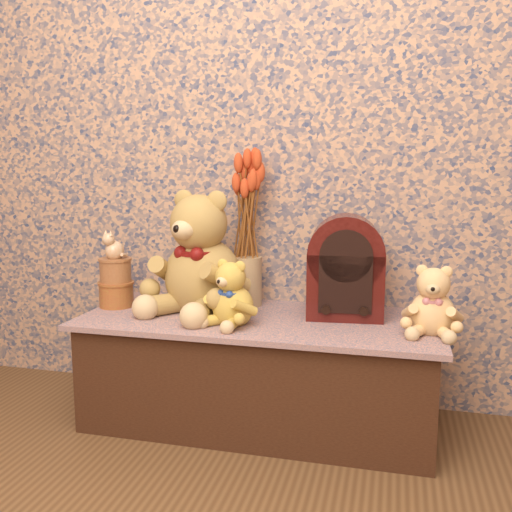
{
  "coord_description": "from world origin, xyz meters",
  "views": [
    {
      "loc": [
        0.48,
        -0.76,
        0.97
      ],
      "look_at": [
        0.0,
        1.17,
        0.66
      ],
      "focal_mm": 39.08,
      "sensor_mm": 36.0,
      "label": 1
    }
  ],
  "objects_px": {
    "teddy_large": "(203,247)",
    "teddy_medium": "(233,290)",
    "biscuit_tin_lower": "(116,294)",
    "ceramic_vase": "(247,281)",
    "teddy_small": "(433,297)",
    "cat_figurine": "(114,244)",
    "cathedral_radio": "(345,266)"
  },
  "relations": [
    {
      "from": "cathedral_radio",
      "to": "cat_figurine",
      "type": "bearing_deg",
      "value": 179.07
    },
    {
      "from": "teddy_medium",
      "to": "biscuit_tin_lower",
      "type": "xyz_separation_m",
      "value": [
        -0.53,
        0.13,
        -0.08
      ]
    },
    {
      "from": "teddy_large",
      "to": "cat_figurine",
      "type": "bearing_deg",
      "value": -158.11
    },
    {
      "from": "teddy_large",
      "to": "ceramic_vase",
      "type": "height_order",
      "value": "teddy_large"
    },
    {
      "from": "teddy_small",
      "to": "cat_figurine",
      "type": "distance_m",
      "value": 1.23
    },
    {
      "from": "cathedral_radio",
      "to": "ceramic_vase",
      "type": "distance_m",
      "value": 0.42
    },
    {
      "from": "teddy_large",
      "to": "biscuit_tin_lower",
      "type": "bearing_deg",
      "value": -158.11
    },
    {
      "from": "teddy_large",
      "to": "teddy_medium",
      "type": "relative_size",
      "value": 2.02
    },
    {
      "from": "teddy_large",
      "to": "cathedral_radio",
      "type": "xyz_separation_m",
      "value": [
        0.55,
        0.05,
        -0.06
      ]
    },
    {
      "from": "ceramic_vase",
      "to": "cat_figurine",
      "type": "height_order",
      "value": "cat_figurine"
    },
    {
      "from": "biscuit_tin_lower",
      "to": "teddy_medium",
      "type": "bearing_deg",
      "value": -13.99
    },
    {
      "from": "teddy_large",
      "to": "teddy_medium",
      "type": "height_order",
      "value": "teddy_large"
    },
    {
      "from": "teddy_small",
      "to": "teddy_medium",
      "type": "bearing_deg",
      "value": -170.42
    },
    {
      "from": "teddy_small",
      "to": "cathedral_radio",
      "type": "relative_size",
      "value": 0.65
    },
    {
      "from": "teddy_large",
      "to": "biscuit_tin_lower",
      "type": "distance_m",
      "value": 0.42
    },
    {
      "from": "teddy_small",
      "to": "cat_figurine",
      "type": "xyz_separation_m",
      "value": [
        -1.22,
        0.08,
        0.13
      ]
    },
    {
      "from": "teddy_small",
      "to": "biscuit_tin_lower",
      "type": "xyz_separation_m",
      "value": [
        -1.22,
        0.08,
        -0.08
      ]
    },
    {
      "from": "teddy_medium",
      "to": "teddy_small",
      "type": "xyz_separation_m",
      "value": [
        0.69,
        0.06,
        0.0
      ]
    },
    {
      "from": "biscuit_tin_lower",
      "to": "cat_figurine",
      "type": "relative_size",
      "value": 1.15
    },
    {
      "from": "teddy_medium",
      "to": "ceramic_vase",
      "type": "height_order",
      "value": "teddy_medium"
    },
    {
      "from": "teddy_large",
      "to": "ceramic_vase",
      "type": "relative_size",
      "value": 2.53
    },
    {
      "from": "biscuit_tin_lower",
      "to": "cat_figurine",
      "type": "bearing_deg",
      "value": 0.0
    },
    {
      "from": "cathedral_radio",
      "to": "biscuit_tin_lower",
      "type": "bearing_deg",
      "value": 179.07
    },
    {
      "from": "teddy_medium",
      "to": "cathedral_radio",
      "type": "relative_size",
      "value": 0.65
    },
    {
      "from": "cat_figurine",
      "to": "biscuit_tin_lower",
      "type": "bearing_deg",
      "value": 0.0
    },
    {
      "from": "teddy_medium",
      "to": "cat_figurine",
      "type": "distance_m",
      "value": 0.56
    },
    {
      "from": "teddy_medium",
      "to": "ceramic_vase",
      "type": "relative_size",
      "value": 1.25
    },
    {
      "from": "teddy_small",
      "to": "cathedral_radio",
      "type": "bearing_deg",
      "value": 159.11
    },
    {
      "from": "teddy_medium",
      "to": "biscuit_tin_lower",
      "type": "relative_size",
      "value": 1.84
    },
    {
      "from": "teddy_medium",
      "to": "teddy_small",
      "type": "bearing_deg",
      "value": 26.95
    },
    {
      "from": "ceramic_vase",
      "to": "teddy_small",
      "type": "bearing_deg",
      "value": -17.69
    },
    {
      "from": "cat_figurine",
      "to": "teddy_small",
      "type": "bearing_deg",
      "value": 19.31
    }
  ]
}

